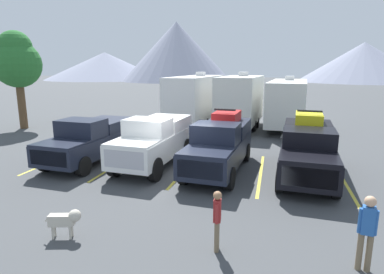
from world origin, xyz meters
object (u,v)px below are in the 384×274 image
camper_trailer_c (288,102)px  person_c (367,228)px  pickup_truck_d (308,148)px  camper_trailer_a (196,98)px  pickup_truck_b (154,140)px  dog (67,219)px  camper_trailer_b (240,99)px  pickup_truck_a (91,139)px  pickup_truck_c (220,143)px  person_b (217,217)px

camper_trailer_c → person_c: bearing=-86.0°
pickup_truck_d → camper_trailer_a: (-7.11, 10.01, 0.92)m
pickup_truck_b → dog: bearing=-89.4°
pickup_truck_b → camper_trailer_b: size_ratio=0.73×
pickup_truck_b → person_c: bearing=-40.9°
pickup_truck_d → person_c: pickup_truck_d is taller
camper_trailer_b → camper_trailer_c: camper_trailer_b is taller
camper_trailer_a → dog: size_ratio=9.64×
pickup_truck_a → person_c: size_ratio=3.15×
pickup_truck_a → camper_trailer_a: bearing=75.8°
pickup_truck_b → pickup_truck_c: pickup_truck_c is taller
pickup_truck_c → camper_trailer_b: camper_trailer_b is taller
camper_trailer_b → person_b: size_ratio=4.78×
pickup_truck_c → dog: pickup_truck_c is taller
camper_trailer_a → camper_trailer_b: size_ratio=1.22×
pickup_truck_a → pickup_truck_d: pickup_truck_d is taller
camper_trailer_b → person_b: camper_trailer_b is taller
pickup_truck_d → camper_trailer_b: camper_trailer_b is taller
person_b → person_c: bearing=0.0°
camper_trailer_c → person_b: (-2.09, -17.01, -1.07)m
person_c → dog: size_ratio=1.88×
pickup_truck_c → camper_trailer_a: size_ratio=0.65×
pickup_truck_a → pickup_truck_b: pickup_truck_b is taller
pickup_truck_c → dog: bearing=-113.5°
camper_trailer_a → person_b: size_ratio=5.84×
camper_trailer_b → camper_trailer_c: 3.36m
camper_trailer_a → camper_trailer_b: 3.36m
pickup_truck_c → pickup_truck_b: bearing=-178.3°
pickup_truck_c → camper_trailer_a: 10.79m
pickup_truck_b → dog: 6.67m
pickup_truck_b → camper_trailer_a: 10.31m
pickup_truck_d → person_c: 6.56m
pickup_truck_d → camper_trailer_b: size_ratio=0.81×
pickup_truck_a → person_b: pickup_truck_a is taller
pickup_truck_c → camper_trailer_c: (3.08, 10.64, 0.78)m
camper_trailer_a → dog: (0.59, -16.89, -1.57)m
pickup_truck_c → pickup_truck_a: bearing=-178.4°
dog → camper_trailer_b: bearing=80.6°
camper_trailer_b → person_c: (4.44, -16.17, -1.10)m
person_c → camper_trailer_a: bearing=115.2°
pickup_truck_b → person_b: pickup_truck_b is taller
camper_trailer_a → dog: bearing=-88.0°
pickup_truck_c → person_b: pickup_truck_c is taller
pickup_truck_c → camper_trailer_a: camper_trailer_a is taller
person_b → camper_trailer_a: bearing=105.2°
person_b → person_c: size_ratio=0.88×
camper_trailer_b → pickup_truck_c: bearing=-89.0°
camper_trailer_c → person_b: 17.17m
pickup_truck_c → person_c: (4.27, -6.36, -0.17)m
pickup_truck_d → person_b: bearing=-111.8°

